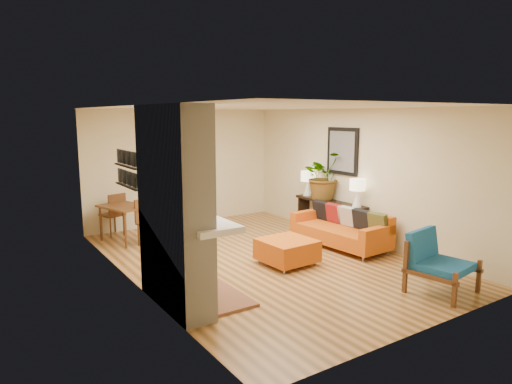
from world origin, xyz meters
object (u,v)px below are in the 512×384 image
(blue_chair, at_px, (435,259))
(lamp_far, at_px, (308,180))
(dining_table, at_px, (127,212))
(sofa, at_px, (342,229))
(houseplant, at_px, (324,176))
(ottoman, at_px, (287,250))
(console_table, at_px, (330,208))
(lamp_near, at_px, (357,189))

(blue_chair, bearing_deg, lamp_far, 77.71)
(dining_table, height_order, lamp_far, lamp_far)
(blue_chair, relative_size, dining_table, 0.55)
(sofa, bearing_deg, houseplant, 70.24)
(sofa, bearing_deg, ottoman, -169.61)
(blue_chair, distance_m, lamp_far, 3.97)
(ottoman, relative_size, lamp_far, 1.60)
(ottoman, distance_m, lamp_far, 2.70)
(blue_chair, xyz_separation_m, houseplant, (0.83, 3.29, 0.77))
(console_table, distance_m, houseplant, 0.68)
(ottoman, bearing_deg, sofa, 10.39)
(console_table, xyz_separation_m, lamp_near, (0.00, -0.75, 0.49))
(sofa, relative_size, dining_table, 1.16)
(console_table, bearing_deg, sofa, -115.03)
(lamp_far, bearing_deg, ottoman, -136.96)
(sofa, relative_size, lamp_near, 3.64)
(console_table, relative_size, lamp_far, 3.43)
(ottoman, xyz_separation_m, blue_chair, (1.04, -2.08, 0.22))
(dining_table, xyz_separation_m, lamp_near, (3.65, -2.61, 0.48))
(dining_table, bearing_deg, blue_chair, -60.40)
(console_table, distance_m, lamp_near, 0.90)
(sofa, relative_size, lamp_far, 3.64)
(blue_chair, bearing_deg, houseplant, 75.93)
(houseplant, bearing_deg, sofa, -109.76)
(blue_chair, distance_m, dining_table, 5.70)
(blue_chair, xyz_separation_m, dining_table, (-2.82, 4.96, 0.12))
(blue_chair, xyz_separation_m, console_table, (0.84, 3.10, 0.11))
(ottoman, relative_size, lamp_near, 1.60)
(sofa, distance_m, ottoman, 1.56)
(dining_table, distance_m, lamp_far, 3.85)
(dining_table, distance_m, console_table, 4.10)
(console_table, height_order, lamp_near, lamp_near)
(console_table, distance_m, lamp_far, 0.88)
(sofa, xyz_separation_m, houseplant, (0.34, 0.93, 0.90))
(ottoman, relative_size, houseplant, 0.86)
(console_table, bearing_deg, blue_chair, -105.08)
(lamp_near, distance_m, houseplant, 0.96)
(blue_chair, height_order, dining_table, dining_table)
(dining_table, height_order, lamp_near, lamp_near)
(ottoman, xyz_separation_m, lamp_near, (1.88, 0.27, 0.82))
(sofa, relative_size, console_table, 1.06)
(lamp_near, relative_size, lamp_far, 1.00)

